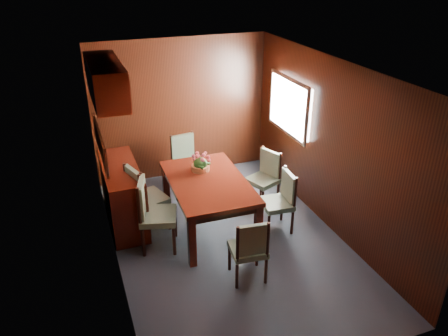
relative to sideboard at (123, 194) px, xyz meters
name	(u,v)px	position (x,y,z in m)	size (l,w,h in m)	color
ground	(228,241)	(1.25, -1.00, -0.45)	(4.50, 4.50, 0.00)	#333B45
room_shell	(212,123)	(1.15, -0.67, 1.18)	(3.06, 4.52, 2.41)	black
sideboard	(123,194)	(0.00, 0.00, 0.00)	(0.48, 1.40, 0.90)	#380E07
dining_table	(208,187)	(1.10, -0.59, 0.21)	(1.06, 1.67, 0.77)	#380E07
chair_left_near	(152,210)	(0.27, -0.76, 0.12)	(0.58, 0.59, 1.02)	black
chair_left_far	(143,195)	(0.24, -0.32, 0.11)	(0.59, 0.60, 1.01)	black
chair_right_near	(281,198)	(2.06, -0.96, 0.05)	(0.44, 0.46, 0.90)	black
chair_right_far	(266,175)	(2.17, -0.21, 0.04)	(0.53, 0.54, 0.88)	black
chair_head	(250,247)	(1.20, -1.84, 0.03)	(0.45, 0.44, 0.87)	black
chair_foot	(185,158)	(1.15, 0.75, 0.06)	(0.50, 0.48, 0.92)	black
flower_centerpiece	(200,162)	(1.11, -0.26, 0.46)	(0.28, 0.28, 0.28)	#BE673A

